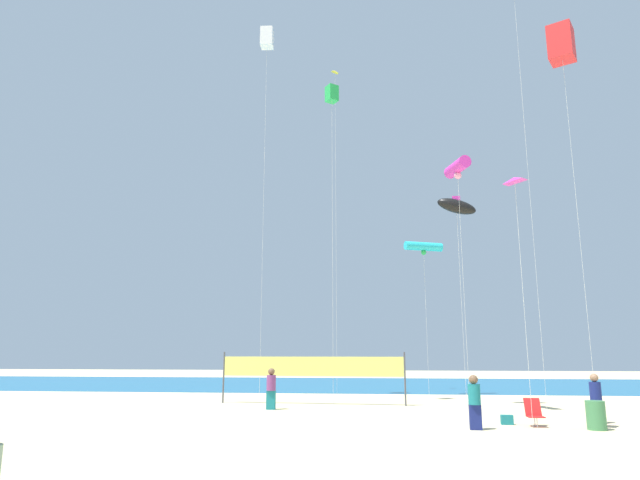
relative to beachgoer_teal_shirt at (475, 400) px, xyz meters
The scene contains 17 objects.
ground_plane 6.44m from the beachgoer_teal_shirt, 146.18° to the right, with size 120.00×120.00×0.00m, color beige.
ocean_band 25.25m from the beachgoer_teal_shirt, 102.13° to the left, with size 120.00×20.00×0.01m, color #1E6B99.
beachgoer_teal_shirt is the anchor object (origin of this frame).
beachgoer_plum_shirt 9.32m from the beachgoer_teal_shirt, 144.79° to the left, with size 0.39×0.39×1.71m.
beachgoer_navy_shirt 4.89m from the beachgoer_teal_shirt, 25.22° to the left, with size 0.38×0.38×1.66m.
folding_beach_chair 2.36m from the beachgoer_teal_shirt, 27.38° to the left, with size 0.52×0.65×0.89m.
trash_barrel 3.82m from the beachgoer_teal_shirt, ahead, with size 0.58×0.58×0.88m, color #3F7F4C.
volleyball_net 10.13m from the beachgoer_teal_shirt, 127.90° to the left, with size 8.77×0.69×2.40m.
beach_handbag 2.02m from the beachgoer_teal_shirt, 48.30° to the left, with size 0.40×0.20×0.32m, color #19727A.
kite_green_box 17.48m from the beachgoer_teal_shirt, 122.97° to the left, with size 0.75×0.75×16.04m.
kite_white_box 24.25m from the beachgoer_teal_shirt, 131.25° to the left, with size 0.77×0.77×21.29m.
kite_magenta_tube 10.62m from the beachgoer_teal_shirt, 83.29° to the left, with size 1.00×1.69×10.60m.
kite_magenta_diamond 7.19m from the beachgoer_teal_shirt, 20.63° to the right, with size 0.82×0.81×8.10m.
kite_black_inflatable 11.38m from the beachgoer_teal_shirt, 83.67° to the left, with size 2.00×0.71×9.85m.
kite_yellow_diamond 24.78m from the beachgoer_teal_shirt, 110.17° to the left, with size 0.63×0.63×20.94m.
kite_cyan_tube 15.57m from the beachgoer_teal_shirt, 91.34° to the left, with size 2.33×1.34×8.72m.
kite_red_box 14.95m from the beachgoer_teal_shirt, 32.05° to the left, with size 1.26×1.26×15.53m.
Camera 1 is at (2.41, -14.88, 2.39)m, focal length 30.80 mm.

